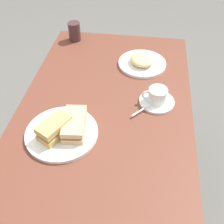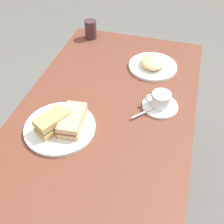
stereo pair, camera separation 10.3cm
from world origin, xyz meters
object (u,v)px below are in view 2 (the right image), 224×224
coffee_cup (161,99)px  sandwich_back (73,120)px  dining_table (106,124)px  side_plate (153,66)px  sandwich_plate (60,128)px  sandwich_front (53,122)px  drinking_glass (91,29)px  coffee_saucer (160,106)px  spoon (146,111)px

coffee_cup → sandwich_back: bearing=124.6°
dining_table → side_plate: (0.34, -0.13, 0.08)m
sandwich_plate → side_plate: size_ratio=1.16×
dining_table → sandwich_front: (-0.15, 0.15, 0.12)m
side_plate → drinking_glass: 0.42m
sandwich_back → side_plate: (0.46, -0.22, -0.03)m
sandwich_front → sandwich_back: (0.03, -0.06, -0.00)m
coffee_saucer → coffee_cup: bearing=96.6°
sandwich_back → sandwich_plate: bearing=113.3°
dining_table → sandwich_plate: 0.21m
sandwich_back → side_plate: 0.51m
dining_table → side_plate: size_ratio=5.40×
coffee_cup → coffee_saucer: bearing=-83.4°
sandwich_back → spoon: 0.29m
dining_table → sandwich_plate: (-0.14, 0.13, 0.08)m
sandwich_plate → coffee_cup: 0.41m
coffee_saucer → coffee_cup: (-0.00, 0.00, 0.04)m
sandwich_plate → spoon: (0.17, -0.29, 0.01)m
sandwich_plate → drinking_glass: drinking_glass is taller
coffee_cup → side_plate: bearing=15.7°
coffee_saucer → coffee_cup: size_ratio=1.40×
dining_table → side_plate: bearing=-21.0°
coffee_saucer → drinking_glass: (0.45, 0.45, 0.04)m
sandwich_front → coffee_saucer: 0.43m
coffee_cup → sandwich_plate: bearing=123.2°
coffee_saucer → spoon: (-0.05, 0.05, 0.01)m
sandwich_back → drinking_glass: bearing=13.6°
sandwich_front → coffee_saucer: (0.24, -0.36, -0.04)m
sandwich_back → spoon: (0.15, -0.25, -0.03)m
side_plate → coffee_saucer: bearing=-163.9°
dining_table → coffee_saucer: bearing=-68.7°
coffee_saucer → spoon: size_ratio=1.78×
sandwich_front → coffee_cup: (0.24, -0.36, -0.00)m
side_plate → drinking_glass: drinking_glass is taller
dining_table → sandwich_back: bearing=144.3°
sandwich_front → side_plate: size_ratio=0.61×
dining_table → sandwich_back: (-0.12, 0.09, 0.12)m
sandwich_back → coffee_cup: coffee_cup is taller
side_plate → sandwich_back: bearing=154.8°
sandwich_back → sandwich_front: bearing=117.7°
sandwich_back → spoon: bearing=-59.0°
sandwich_back → coffee_cup: 0.36m
sandwich_front → side_plate: bearing=-29.6°
sandwich_plate → sandwich_front: size_ratio=1.89×
dining_table → sandwich_back: sandwich_back is taller
side_plate → drinking_glass: (0.19, 0.38, 0.04)m
coffee_saucer → spoon: 0.07m
spoon → sandwich_plate: bearing=119.8°
sandwich_front → coffee_saucer: sandwich_front is taller
sandwich_front → drinking_glass: bearing=7.8°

